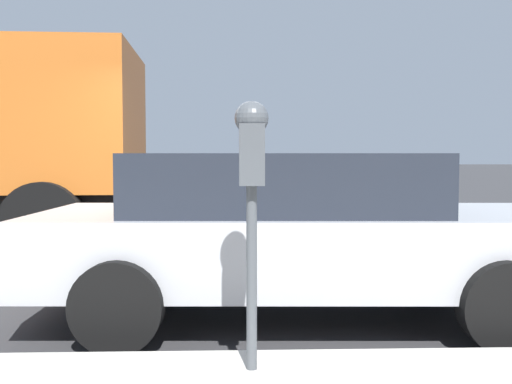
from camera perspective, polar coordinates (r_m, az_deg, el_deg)
ground_plane at (r=6.04m, az=-6.43°, el=-9.51°), size 220.00×220.00×0.00m
parking_meter at (r=3.34m, az=-0.42°, el=2.53°), size 0.21×0.19×1.52m
car_silver at (r=4.98m, az=3.85°, el=-3.66°), size 2.13×4.35×1.37m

